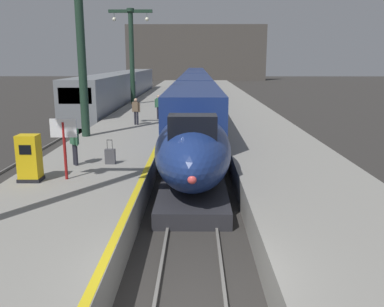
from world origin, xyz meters
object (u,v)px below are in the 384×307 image
at_px(regional_train_adjacent, 122,88).
at_px(station_column_mid, 80,24).
at_px(station_column_far, 131,47).
at_px(passenger_far_waiting, 159,105).
at_px(rolling_suitcase, 110,156).
at_px(departure_info_board, 64,137).
at_px(ticket_machine_yellow, 29,160).
at_px(highspeed_train_main, 195,88).
at_px(passenger_near_edge, 74,140).
at_px(passenger_mid_platform, 136,109).

relative_size(regional_train_adjacent, station_column_mid, 3.72).
relative_size(station_column_far, passenger_far_waiting, 5.12).
relative_size(rolling_suitcase, departure_info_board, 0.46).
bearing_deg(station_column_mid, ticket_machine_yellow, -87.67).
distance_m(highspeed_train_main, passenger_near_edge, 33.04).
bearing_deg(regional_train_adjacent, passenger_far_waiting, -72.04).
bearing_deg(passenger_near_edge, rolling_suitcase, 9.20).
bearing_deg(rolling_suitcase, station_column_far, 96.31).
xyz_separation_m(station_column_mid, ticket_machine_yellow, (0.35, -8.59, -5.13)).
bearing_deg(passenger_near_edge, departure_info_board, -82.88).
distance_m(passenger_mid_platform, ticket_machine_yellow, 12.83).
distance_m(station_column_far, rolling_suitcase, 24.09).
relative_size(station_column_mid, station_column_far, 1.14).
relative_size(passenger_mid_platform, departure_info_board, 0.80).
xyz_separation_m(regional_train_adjacent, departure_info_board, (3.71, -32.34, 0.43)).
bearing_deg(highspeed_train_main, passenger_far_waiting, -97.26).
relative_size(highspeed_train_main, departure_info_board, 35.55).
bearing_deg(highspeed_train_main, rolling_suitcase, -95.81).
relative_size(highspeed_train_main, passenger_far_waiting, 44.59).
bearing_deg(station_column_far, highspeed_train_main, 56.92).
distance_m(passenger_far_waiting, rolling_suitcase, 12.92).
distance_m(passenger_near_edge, passenger_far_waiting, 13.26).
bearing_deg(station_column_mid, passenger_mid_platform, 62.14).
bearing_deg(rolling_suitcase, passenger_mid_platform, 92.34).
bearing_deg(regional_train_adjacent, rolling_suitcase, -80.97).
bearing_deg(passenger_mid_platform, highspeed_train_main, 80.47).
bearing_deg(rolling_suitcase, departure_info_board, -116.38).
height_order(station_column_far, rolling_suitcase, station_column_far).
relative_size(station_column_far, passenger_mid_platform, 5.12).
relative_size(station_column_mid, passenger_far_waiting, 5.82).
distance_m(station_column_far, passenger_mid_platform, 13.98).
bearing_deg(regional_train_adjacent, station_column_far, -71.87).
xyz_separation_m(regional_train_adjacent, passenger_mid_platform, (4.37, -19.86, -0.09)).
distance_m(regional_train_adjacent, departure_info_board, 32.55).
height_order(rolling_suitcase, departure_info_board, departure_info_board).
relative_size(station_column_mid, passenger_near_edge, 5.82).
distance_m(highspeed_train_main, station_column_far, 11.64).
bearing_deg(passenger_far_waiting, passenger_near_edge, -99.27).
xyz_separation_m(passenger_near_edge, rolling_suitcase, (1.33, 0.22, -0.69)).
xyz_separation_m(passenger_far_waiting, ticket_machine_yellow, (-3.05, -15.28, -0.25)).
bearing_deg(passenger_near_edge, station_column_mid, 101.16).
height_order(passenger_near_edge, departure_info_board, departure_info_board).
bearing_deg(highspeed_train_main, departure_info_board, -97.22).
height_order(station_column_mid, passenger_mid_platform, station_column_mid).
bearing_deg(departure_info_board, ticket_machine_yellow, -169.22).
distance_m(station_column_mid, passenger_mid_platform, 6.74).
distance_m(station_column_mid, ticket_machine_yellow, 10.01).
height_order(highspeed_train_main, passenger_near_edge, highspeed_train_main).
height_order(ticket_machine_yellow, departure_info_board, departure_info_board).
height_order(regional_train_adjacent, passenger_far_waiting, regional_train_adjacent).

